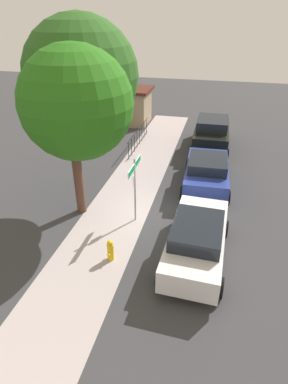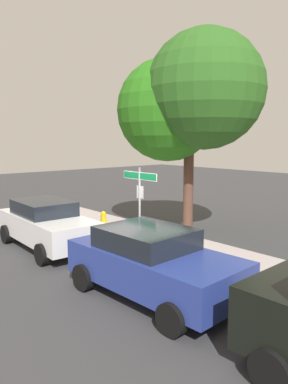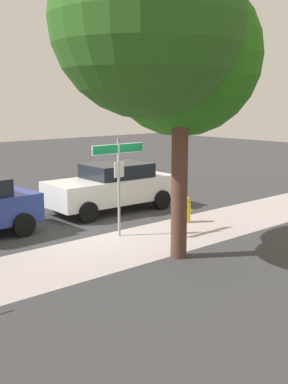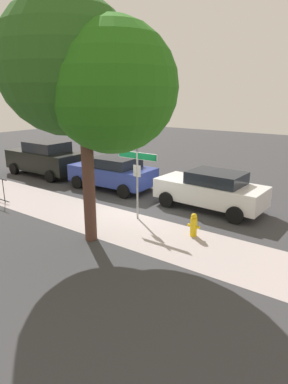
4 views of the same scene
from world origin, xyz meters
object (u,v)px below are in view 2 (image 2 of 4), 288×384
object	(u,v)px
car_white	(47,224)
car_blue	(152,262)
shade_tree	(190,97)
street_sign	(140,189)
fire_hydrant	(104,221)

from	to	relation	value
car_white	car_blue	bearing A→B (deg)	2.16
shade_tree	car_white	world-z (taller)	shade_tree
shade_tree	car_white	bearing A→B (deg)	-114.96
street_sign	shade_tree	xyz separation A→B (m)	(0.40, 2.01, 3.13)
fire_hydrant	shade_tree	bearing A→B (deg)	32.63
shade_tree	fire_hydrant	xyz separation A→B (m)	(-2.83, -1.81, -4.66)
street_sign	car_white	bearing A→B (deg)	-124.05
shade_tree	car_white	size ratio (longest dim) A/B	1.67
car_white	fire_hydrant	distance (m)	2.87
street_sign	car_blue	size ratio (longest dim) A/B	0.63
street_sign	car_blue	world-z (taller)	street_sign
shade_tree	car_blue	world-z (taller)	shade_tree
street_sign	fire_hydrant	xyz separation A→B (m)	(-2.43, 0.20, -1.52)
street_sign	car_white	xyz separation A→B (m)	(-1.72, -2.55, -1.10)
car_white	street_sign	bearing A→B (deg)	57.80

